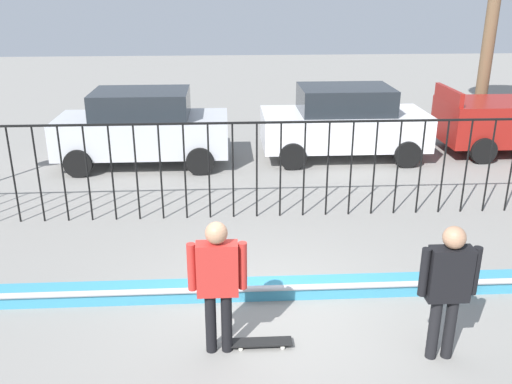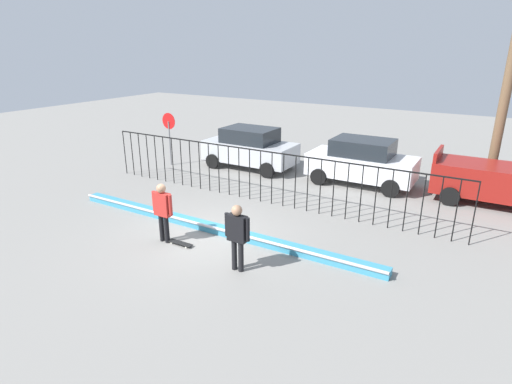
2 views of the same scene
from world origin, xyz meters
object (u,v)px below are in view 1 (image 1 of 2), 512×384
(skateboarder, at_px, (217,276))
(camera_operator, at_px, (448,282))
(skateboard, at_px, (261,342))
(parked_car_silver, at_px, (143,127))
(parked_car_white, at_px, (344,122))

(skateboarder, distance_m, camera_operator, 2.77)
(skateboard, bearing_deg, parked_car_silver, 100.69)
(camera_operator, xyz_separation_m, parked_car_silver, (-4.70, 8.26, -0.10))
(skateboarder, relative_size, parked_car_silver, 0.42)
(skateboard, distance_m, parked_car_white, 8.68)
(camera_operator, relative_size, parked_car_white, 0.42)
(skateboard, bearing_deg, skateboarder, 178.58)
(parked_car_silver, height_order, parked_car_white, same)
(skateboard, xyz_separation_m, parked_car_silver, (-2.49, 7.92, 0.91))
(skateboarder, height_order, camera_operator, camera_operator)
(skateboarder, bearing_deg, skateboard, 5.92)
(camera_operator, relative_size, parked_car_silver, 0.42)
(camera_operator, distance_m, parked_car_white, 8.54)
(skateboarder, xyz_separation_m, skateboard, (0.54, 0.05, -1.01))
(skateboarder, distance_m, skateboard, 1.15)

